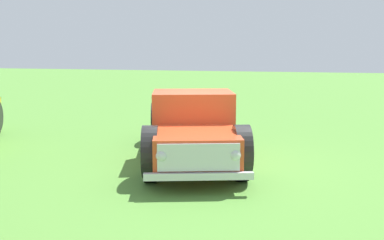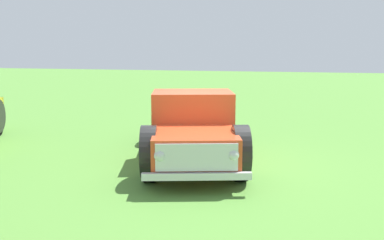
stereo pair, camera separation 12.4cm
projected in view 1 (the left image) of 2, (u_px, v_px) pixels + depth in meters
ground_plane at (207, 165)px, 9.24m from camera, size 80.00×80.00×0.00m
pickup_truck_foreground at (193, 129)px, 9.40m from camera, size 5.52×3.31×1.59m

